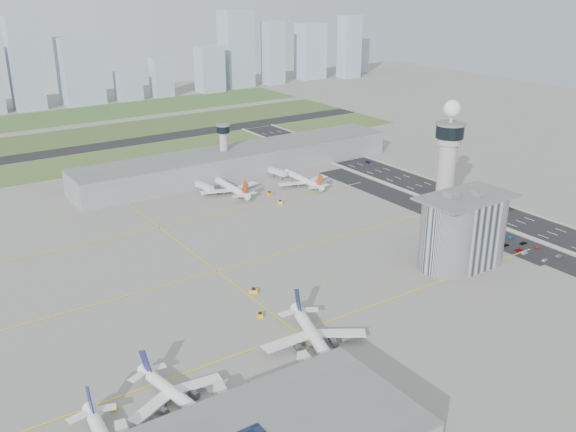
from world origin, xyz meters
TOP-DOWN VIEW (x-y plane):
  - ground at (0.00, 0.00)m, footprint 1000.00×1000.00m
  - grass_strip_0 at (-20.00, 225.00)m, footprint 480.00×50.00m
  - grass_strip_1 at (-20.00, 300.00)m, footprint 480.00×60.00m
  - grass_strip_2 at (-20.00, 380.00)m, footprint 480.00×70.00m
  - runway at (-20.00, 262.00)m, footprint 480.00×22.00m
  - highway at (115.00, 0.00)m, footprint 28.00×500.00m
  - barrier_left at (101.00, 0.00)m, footprint 0.60×500.00m
  - barrier_right at (129.00, 0.00)m, footprint 0.60×500.00m
  - landside_road at (90.00, -10.00)m, footprint 18.00×260.00m
  - parking_lot at (88.00, -22.00)m, footprint 20.00×44.00m
  - taxiway_line_h_0 at (-40.00, -30.00)m, footprint 260.00×0.60m
  - taxiway_line_h_1 at (-40.00, 30.00)m, footprint 260.00×0.60m
  - taxiway_line_h_2 at (-40.00, 90.00)m, footprint 260.00×0.60m
  - taxiway_line_v at (-40.00, 30.00)m, footprint 0.60×260.00m
  - control_tower at (72.00, 8.00)m, footprint 14.00×14.00m
  - secondary_tower at (30.00, 150.00)m, footprint 8.60×8.60m
  - admin_building at (51.99, -22.00)m, footprint 42.00×24.00m
  - terminal_pier at (40.00, 148.00)m, footprint 210.00×32.00m
  - airplane_near_b at (-91.88, -43.09)m, footprint 38.00×42.56m
  - airplane_near_c at (-40.29, -40.95)m, footprint 48.15×52.49m
  - airplane_far_a at (15.51, 118.26)m, footprint 37.87×44.21m
  - airplane_far_b at (58.95, 106.28)m, footprint 35.32×41.04m
  - jet_bridge_near_1 at (-83.00, -61.00)m, footprint 5.39×14.31m
  - jet_bridge_near_2 at (-53.00, -61.00)m, footprint 5.39×14.31m
  - jet_bridge_far_0 at (2.00, 132.00)m, footprint 5.39×14.31m
  - jet_bridge_far_1 at (52.00, 132.00)m, footprint 5.39×14.31m
  - tug_0 at (-108.43, -34.60)m, footprint 2.88×3.30m
  - tug_1 at (-70.40, -47.80)m, footprint 3.33×3.07m
  - tug_2 at (-44.83, -12.83)m, footprint 2.93×3.38m
  - tug_3 at (-36.98, 4.67)m, footprint 4.06×3.89m
  - tug_4 at (32.46, 101.70)m, footprint 2.53×3.55m
  - tug_5 at (29.29, 86.09)m, footprint 3.32×3.92m
  - car_lot_0 at (83.97, -41.67)m, footprint 3.69×1.77m
  - car_lot_1 at (83.35, -31.89)m, footprint 3.61×1.29m
  - car_lot_2 at (84.16, -28.04)m, footprint 4.09×2.07m
  - car_lot_3 at (83.41, -21.12)m, footprint 4.38×2.06m
  - car_lot_4 at (82.67, -10.84)m, footprint 3.99×1.86m
  - car_lot_5 at (83.83, -7.14)m, footprint 3.55×1.60m
  - car_lot_6 at (93.31, -42.36)m, footprint 4.31×2.30m
  - car_lot_7 at (93.64, -31.23)m, footprint 3.78×1.60m
  - car_lot_8 at (92.36, -24.48)m, footprint 3.82×1.66m
  - car_lot_9 at (93.08, -17.05)m, footprint 3.55×1.48m
  - car_lot_10 at (92.60, -11.35)m, footprint 4.77×2.27m
  - car_lot_11 at (92.22, -2.88)m, footprint 4.00×1.87m
  - car_hw_1 at (114.18, 38.70)m, footprint 1.40×3.71m
  - car_hw_2 at (122.18, 119.94)m, footprint 2.11×4.56m
  - car_hw_4 at (107.53, 179.94)m, footprint 1.83×3.66m
  - skyline_bldg_8 at (-19.42, 431.56)m, footprint 26.33×21.06m
  - skyline_bldg_9 at (30.27, 432.32)m, footprint 36.96×29.57m
  - skyline_bldg_10 at (73.27, 423.68)m, footprint 23.01×18.41m
  - skyline_bldg_11 at (108.28, 423.34)m, footprint 20.22×16.18m
  - skyline_bldg_12 at (162.17, 421.29)m, footprint 26.14×20.92m
  - skyline_bldg_13 at (201.27, 433.27)m, footprint 32.26×25.81m
  - skyline_bldg_14 at (244.74, 426.38)m, footprint 21.59×17.28m
  - skyline_bldg_15 at (302.83, 435.54)m, footprint 30.25×24.20m
  - skyline_bldg_16 at (345.49, 415.96)m, footprint 23.04×18.43m
  - skyline_bldg_17 at (382.05, 443.29)m, footprint 22.64×18.11m

SIDE VIEW (x-z plane):
  - ground at x=0.00m, z-range 0.00..0.00m
  - taxiway_line_h_0 at x=-40.00m, z-range 0.00..0.01m
  - taxiway_line_h_1 at x=-40.00m, z-range 0.00..0.01m
  - taxiway_line_h_2 at x=-40.00m, z-range 0.00..0.01m
  - taxiway_line_v at x=-40.00m, z-range 0.00..0.01m
  - grass_strip_0 at x=-20.00m, z-range 0.00..0.08m
  - grass_strip_1 at x=-20.00m, z-range 0.00..0.08m
  - grass_strip_2 at x=-20.00m, z-range 0.00..0.08m
  - landside_road at x=90.00m, z-range 0.00..0.08m
  - highway at x=115.00m, z-range 0.00..0.10m
  - parking_lot at x=88.00m, z-range 0.00..0.10m
  - runway at x=-20.00m, z-range 0.01..0.11m
  - car_lot_7 at x=93.64m, z-range 0.00..1.09m
  - car_lot_2 at x=84.16m, z-range 0.00..1.11m
  - car_lot_5 at x=83.83m, z-range 0.00..1.13m
  - car_lot_11 at x=92.22m, z-range 0.00..1.13m
  - car_lot_9 at x=93.08m, z-range 0.00..1.14m
  - car_lot_6 at x=93.31m, z-range 0.00..1.15m
  - car_lot_1 at x=83.35m, z-range 0.00..1.18m
  - car_hw_4 at x=107.53m, z-range 0.00..1.20m
  - barrier_left at x=101.00m, z-range 0.00..1.20m
  - barrier_right at x=129.00m, z-range 0.00..1.20m
  - car_hw_1 at x=114.18m, z-range 0.00..1.21m
  - car_lot_0 at x=83.97m, z-range 0.00..1.22m
  - car_lot_3 at x=83.41m, z-range 0.00..1.24m
  - car_hw_2 at x=122.18m, z-range 0.00..1.27m
  - car_lot_8 at x=92.36m, z-range 0.00..1.28m
  - car_lot_10 at x=92.60m, z-range 0.00..1.31m
  - car_lot_4 at x=82.67m, z-range 0.00..1.32m
  - tug_1 at x=-70.40m, z-range 0.00..1.60m
  - tug_0 at x=-108.43m, z-range 0.00..1.61m
  - tug_2 at x=-44.83m, z-range 0.00..1.65m
  - tug_5 at x=29.29m, z-range 0.00..1.93m
  - tug_3 at x=-36.98m, z-range 0.00..1.95m
  - tug_4 at x=32.46m, z-range 0.00..2.00m
  - jet_bridge_near_1 at x=-83.00m, z-range 0.00..5.70m
  - jet_bridge_near_2 at x=-53.00m, z-range 0.00..5.70m
  - jet_bridge_far_0 at x=2.00m, z-range 0.00..5.70m
  - jet_bridge_far_1 at x=52.00m, z-range 0.00..5.70m
  - airplane_near_b at x=-91.88m, z-range 0.00..10.51m
  - airplane_far_b at x=58.95m, z-range 0.00..11.12m
  - airplane_far_a at x=15.51m, z-range 0.00..12.13m
  - airplane_near_c at x=-40.29m, z-range 0.00..12.20m
  - terminal_pier at x=40.00m, z-range 0.00..15.80m
  - skyline_bldg_10 at x=73.27m, z-range 0.00..27.75m
  - admin_building at x=51.99m, z-range -1.45..32.05m
  - secondary_tower at x=30.00m, z-range 2.85..34.75m
  - skyline_bldg_11 at x=108.28m, z-range 0.00..38.97m
  - skyline_bldg_17 at x=382.05m, z-range 0.00..41.06m
  - skyline_bldg_12 at x=162.17m, z-range 0.00..46.89m
  - skyline_bldg_9 at x=30.27m, z-range 0.00..62.11m
  - skyline_bldg_15 at x=302.83m, z-range 0.00..63.40m
  - skyline_bldg_14 at x=244.74m, z-range 0.00..68.75m
  - control_tower at x=72.00m, z-range 2.79..67.29m
  - skyline_bldg_16 at x=345.49m, z-range 0.00..71.56m
  - skyline_bldg_13 at x=201.27m, z-range 0.00..81.20m
  - skyline_bldg_8 at x=-19.42m, z-range 0.00..83.39m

